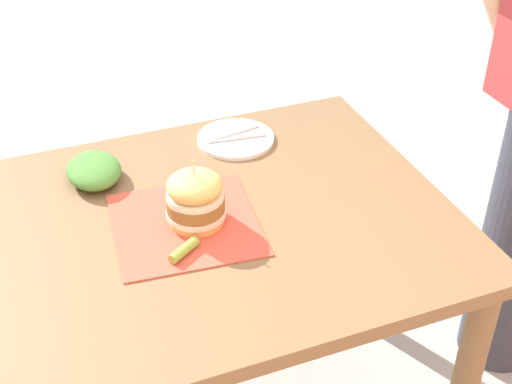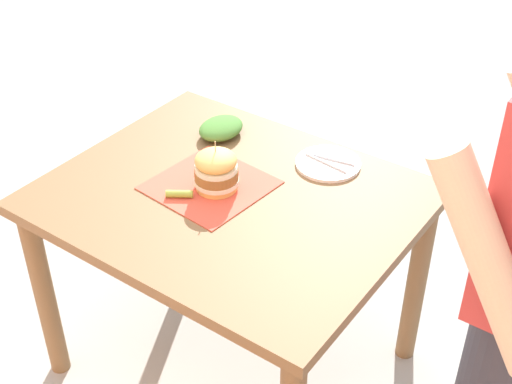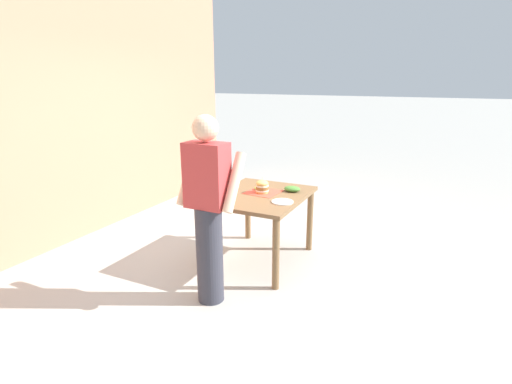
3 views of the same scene
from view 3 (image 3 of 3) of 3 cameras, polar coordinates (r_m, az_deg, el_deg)
name	(u,v)px [view 3 (image 3 of 3)]	position (r m, az deg, el deg)	size (l,w,h in m)	color
ground_plane	(260,260)	(4.56, 0.55, -9.62)	(80.00, 80.00, 0.00)	#ADAAA3
patio_table	(260,204)	(4.31, 0.58, -1.80)	(0.93, 1.14, 0.77)	brown
serving_paper	(263,192)	(4.35, 1.05, 0.00)	(0.34, 0.34, 0.00)	#D64C38
sandwich	(262,186)	(4.31, 0.87, 0.79)	(0.14, 0.14, 0.17)	#E5B25B
pickle_spear	(256,189)	(4.42, -0.05, 0.46)	(0.02, 0.02, 0.08)	#8EA83D
side_plate_with_forks	(282,202)	(4.01, 3.81, -1.40)	(0.22, 0.22, 0.02)	white
side_salad	(292,189)	(4.39, 5.19, 0.46)	(0.18, 0.14, 0.06)	#477F33
diner_across_table	(208,208)	(3.48, -6.83, -2.33)	(0.55, 0.35, 1.69)	#33333D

